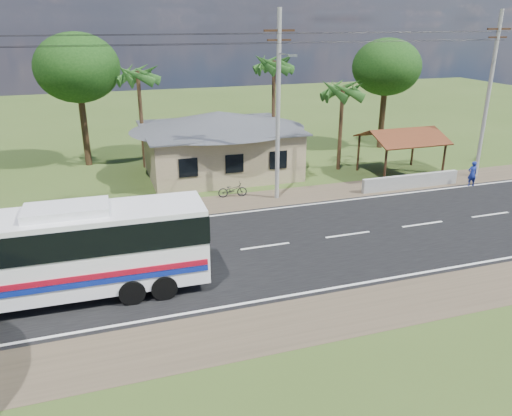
{
  "coord_description": "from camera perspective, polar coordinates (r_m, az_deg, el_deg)",
  "views": [
    {
      "loc": [
        -7.26,
        -20.84,
        10.39
      ],
      "look_at": [
        -0.14,
        1.0,
        1.67
      ],
      "focal_mm": 35.0,
      "sensor_mm": 36.0,
      "label": 1
    }
  ],
  "objects": [
    {
      "name": "concrete_barrier",
      "position": [
        34.19,
        17.24,
        2.93
      ],
      "size": [
        7.0,
        0.3,
        0.9
      ],
      "primitive_type": "cube",
      "color": "#9E9E99",
      "rests_on": "ground"
    },
    {
      "name": "palm_near",
      "position": [
        36.29,
        9.89,
        13.08
      ],
      "size": [
        2.8,
        2.8,
        6.7
      ],
      "color": "#47301E",
      "rests_on": "ground"
    },
    {
      "name": "motorcycle",
      "position": [
        31.0,
        -2.7,
        2.11
      ],
      "size": [
        1.86,
        0.83,
        0.95
      ],
      "primitive_type": "imported",
      "rotation": [
        0.0,
        0.0,
        1.46
      ],
      "color": "black",
      "rests_on": "ground"
    },
    {
      "name": "coach_bus",
      "position": [
        20.63,
        -23.17,
        -4.37
      ],
      "size": [
        12.5,
        2.96,
        3.86
      ],
      "rotation": [
        0.0,
        0.0,
        -0.02
      ],
      "color": "white",
      "rests_on": "ground"
    },
    {
      "name": "tree_behind_shed",
      "position": [
        43.73,
        14.7,
        15.28
      ],
      "size": [
        5.6,
        5.6,
        9.02
      ],
      "color": "#47301E",
      "rests_on": "ground"
    },
    {
      "name": "person",
      "position": [
        35.86,
        23.48,
        3.61
      ],
      "size": [
        0.68,
        0.5,
        1.7
      ],
      "primitive_type": "imported",
      "rotation": [
        0.0,
        0.0,
        2.98
      ],
      "color": "navy",
      "rests_on": "ground"
    },
    {
      "name": "road",
      "position": [
        24.39,
        1.05,
        -4.41
      ],
      "size": [
        120.0,
        16.0,
        0.03
      ],
      "color": "black",
      "rests_on": "ground"
    },
    {
      "name": "ground",
      "position": [
        24.39,
        1.05,
        -4.43
      ],
      "size": [
        120.0,
        120.0,
        0.0
      ],
      "primitive_type": "plane",
      "color": "#364E1C",
      "rests_on": "ground"
    },
    {
      "name": "tree_behind_house",
      "position": [
        38.98,
        -19.75,
        14.81
      ],
      "size": [
        6.0,
        6.0,
        9.61
      ],
      "color": "#47301E",
      "rests_on": "ground"
    },
    {
      "name": "waiting_shed",
      "position": [
        36.47,
        16.35,
        7.83
      ],
      "size": [
        5.2,
        4.48,
        3.35
      ],
      "color": "#3B2615",
      "rests_on": "ground"
    },
    {
      "name": "palm_far",
      "position": [
        37.17,
        -13.36,
        14.52
      ],
      "size": [
        2.8,
        2.8,
        7.7
      ],
      "color": "#47301E",
      "rests_on": "ground"
    },
    {
      "name": "utility_poles",
      "position": [
        29.44,
        1.94,
        11.74
      ],
      "size": [
        32.8,
        2.22,
        11.0
      ],
      "color": "#9E9E99",
      "rests_on": "ground"
    },
    {
      "name": "palm_mid",
      "position": [
        38.82,
        2.07,
        16.0
      ],
      "size": [
        2.8,
        2.8,
        8.2
      ],
      "color": "#47301E",
      "rests_on": "ground"
    },
    {
      "name": "house",
      "position": [
        35.68,
        -4.27,
        8.19
      ],
      "size": [
        12.4,
        10.0,
        5.0
      ],
      "color": "tan",
      "rests_on": "ground"
    }
  ]
}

